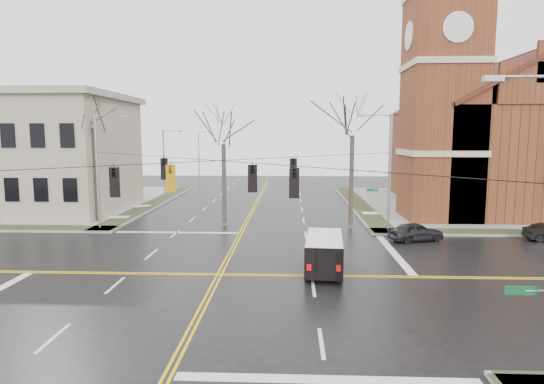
{
  "coord_description": "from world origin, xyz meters",
  "views": [
    {
      "loc": [
        3.85,
        -23.81,
        7.55
      ],
      "look_at": [
        2.61,
        6.0,
        3.79
      ],
      "focal_mm": 30.0,
      "sensor_mm": 36.0,
      "label": 1
    }
  ],
  "objects_px": {
    "tree_nw_near": "(223,139)",
    "signal_pole_ne": "(388,169)",
    "streetlight_north_a": "(165,162)",
    "signal_pole_nw": "(99,168)",
    "cargo_van": "(324,250)",
    "streetlight_north_b": "(200,154)",
    "church": "(492,126)",
    "tree_ne": "(353,129)",
    "parked_car_a": "(416,232)",
    "tree_nw_far": "(94,121)"
  },
  "relations": [
    {
      "from": "tree_nw_near",
      "to": "signal_pole_ne",
      "type": "bearing_deg",
      "value": -10.18
    },
    {
      "from": "signal_pole_ne",
      "to": "streetlight_north_a",
      "type": "xyz_separation_m",
      "value": [
        -21.97,
        16.5,
        -0.48
      ]
    },
    {
      "from": "signal_pole_ne",
      "to": "streetlight_north_a",
      "type": "height_order",
      "value": "signal_pole_ne"
    },
    {
      "from": "signal_pole_nw",
      "to": "cargo_van",
      "type": "relative_size",
      "value": 1.72
    },
    {
      "from": "streetlight_north_b",
      "to": "church",
      "type": "bearing_deg",
      "value": -33.25
    },
    {
      "from": "signal_pole_ne",
      "to": "streetlight_north_a",
      "type": "bearing_deg",
      "value": 143.1
    },
    {
      "from": "tree_ne",
      "to": "signal_pole_nw",
      "type": "bearing_deg",
      "value": -175.45
    },
    {
      "from": "signal_pole_ne",
      "to": "cargo_van",
      "type": "xyz_separation_m",
      "value": [
        -5.59,
        -10.42,
        -3.81
      ]
    },
    {
      "from": "signal_pole_ne",
      "to": "parked_car_a",
      "type": "relative_size",
      "value": 2.28
    },
    {
      "from": "signal_pole_nw",
      "to": "streetlight_north_a",
      "type": "relative_size",
      "value": 1.12
    },
    {
      "from": "church",
      "to": "parked_car_a",
      "type": "distance_m",
      "value": 21.67
    },
    {
      "from": "signal_pole_ne",
      "to": "signal_pole_nw",
      "type": "xyz_separation_m",
      "value": [
        -22.64,
        0.0,
        0.0
      ]
    },
    {
      "from": "church",
      "to": "cargo_van",
      "type": "distance_m",
      "value": 31.26
    },
    {
      "from": "tree_nw_far",
      "to": "streetlight_north_a",
      "type": "bearing_deg",
      "value": 81.18
    },
    {
      "from": "signal_pole_nw",
      "to": "streetlight_north_b",
      "type": "xyz_separation_m",
      "value": [
        0.67,
        36.5,
        -0.48
      ]
    },
    {
      "from": "signal_pole_nw",
      "to": "tree_ne",
      "type": "relative_size",
      "value": 0.82
    },
    {
      "from": "streetlight_north_a",
      "to": "cargo_van",
      "type": "relative_size",
      "value": 1.53
    },
    {
      "from": "church",
      "to": "streetlight_north_b",
      "type": "height_order",
      "value": "church"
    },
    {
      "from": "tree_nw_near",
      "to": "tree_ne",
      "type": "xyz_separation_m",
      "value": [
        10.52,
        -0.75,
        0.77
      ]
    },
    {
      "from": "streetlight_north_a",
      "to": "cargo_van",
      "type": "height_order",
      "value": "streetlight_north_a"
    },
    {
      "from": "signal_pole_nw",
      "to": "tree_nw_near",
      "type": "bearing_deg",
      "value": 13.78
    },
    {
      "from": "parked_car_a",
      "to": "tree_ne",
      "type": "distance_m",
      "value": 9.55
    },
    {
      "from": "signal_pole_nw",
      "to": "streetlight_north_a",
      "type": "distance_m",
      "value": 16.52
    },
    {
      "from": "tree_nw_far",
      "to": "parked_car_a",
      "type": "bearing_deg",
      "value": -12.72
    },
    {
      "from": "parked_car_a",
      "to": "tree_ne",
      "type": "bearing_deg",
      "value": 23.5
    },
    {
      "from": "signal_pole_ne",
      "to": "tree_nw_far",
      "type": "relative_size",
      "value": 0.75
    },
    {
      "from": "streetlight_north_b",
      "to": "cargo_van",
      "type": "bearing_deg",
      "value": -70.75
    },
    {
      "from": "signal_pole_ne",
      "to": "tree_nw_near",
      "type": "xyz_separation_m",
      "value": [
        -13.07,
        2.35,
        2.26
      ]
    },
    {
      "from": "streetlight_north_a",
      "to": "parked_car_a",
      "type": "height_order",
      "value": "streetlight_north_a"
    },
    {
      "from": "church",
      "to": "tree_nw_far",
      "type": "distance_m",
      "value": 39.01
    },
    {
      "from": "church",
      "to": "tree_nw_far",
      "type": "bearing_deg",
      "value": -164.31
    },
    {
      "from": "tree_nw_far",
      "to": "tree_ne",
      "type": "height_order",
      "value": "tree_nw_far"
    },
    {
      "from": "cargo_van",
      "to": "tree_nw_near",
      "type": "distance_m",
      "value": 16.0
    },
    {
      "from": "signal_pole_ne",
      "to": "tree_nw_near",
      "type": "bearing_deg",
      "value": 169.82
    },
    {
      "from": "signal_pole_ne",
      "to": "tree_ne",
      "type": "height_order",
      "value": "tree_ne"
    },
    {
      "from": "streetlight_north_b",
      "to": "parked_car_a",
      "type": "bearing_deg",
      "value": -59.32
    },
    {
      "from": "cargo_van",
      "to": "parked_car_a",
      "type": "distance_m",
      "value": 10.23
    },
    {
      "from": "signal_pole_ne",
      "to": "signal_pole_nw",
      "type": "relative_size",
      "value": 1.0
    },
    {
      "from": "signal_pole_ne",
      "to": "streetlight_north_a",
      "type": "relative_size",
      "value": 1.12
    },
    {
      "from": "signal_pole_ne",
      "to": "cargo_van",
      "type": "distance_m",
      "value": 12.42
    },
    {
      "from": "church",
      "to": "streetlight_north_a",
      "type": "height_order",
      "value": "church"
    },
    {
      "from": "signal_pole_ne",
      "to": "parked_car_a",
      "type": "bearing_deg",
      "value": -63.94
    },
    {
      "from": "streetlight_north_b",
      "to": "tree_nw_near",
      "type": "xyz_separation_m",
      "value": [
        8.9,
        -34.15,
        2.75
      ]
    },
    {
      "from": "church",
      "to": "signal_pole_ne",
      "type": "bearing_deg",
      "value": -135.34
    },
    {
      "from": "cargo_van",
      "to": "tree_nw_far",
      "type": "height_order",
      "value": "tree_nw_far"
    },
    {
      "from": "streetlight_north_b",
      "to": "parked_car_a",
      "type": "height_order",
      "value": "streetlight_north_b"
    },
    {
      "from": "church",
      "to": "signal_pole_ne",
      "type": "distance_m",
      "value": 19.22
    },
    {
      "from": "parked_car_a",
      "to": "church",
      "type": "bearing_deg",
      "value": -53.76
    },
    {
      "from": "signal_pole_ne",
      "to": "signal_pole_nw",
      "type": "bearing_deg",
      "value": 180.0
    },
    {
      "from": "streetlight_north_b",
      "to": "parked_car_a",
      "type": "relative_size",
      "value": 2.02
    }
  ]
}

